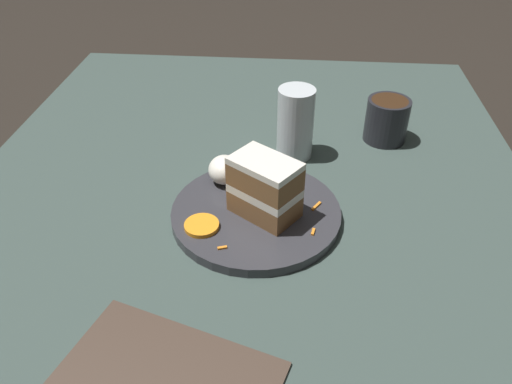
% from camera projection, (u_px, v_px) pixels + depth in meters
% --- Properties ---
extents(ground_plane, '(6.00, 6.00, 0.00)m').
position_uv_depth(ground_plane, '(244.00, 229.00, 0.79)').
color(ground_plane, black).
rests_on(ground_plane, ground).
extents(dining_table, '(1.28, 0.95, 0.03)m').
position_uv_depth(dining_table, '(244.00, 222.00, 0.78)').
color(dining_table, '#384742').
rests_on(dining_table, ground).
extents(plate, '(0.26, 0.26, 0.02)m').
position_uv_depth(plate, '(256.00, 213.00, 0.76)').
color(plate, '#333338').
rests_on(plate, dining_table).
extents(cake_slice, '(0.11, 0.12, 0.09)m').
position_uv_depth(cake_slice, '(265.00, 188.00, 0.72)').
color(cake_slice, brown).
rests_on(cake_slice, plate).
extents(cream_dollop, '(0.06, 0.05, 0.04)m').
position_uv_depth(cream_dollop, '(224.00, 170.00, 0.80)').
color(cream_dollop, white).
rests_on(cream_dollop, plate).
extents(orange_garnish, '(0.05, 0.05, 0.01)m').
position_uv_depth(orange_garnish, '(202.00, 226.00, 0.72)').
color(orange_garnish, orange).
rests_on(orange_garnish, plate).
extents(carrot_shreds_scatter, '(0.20, 0.15, 0.00)m').
position_uv_depth(carrot_shreds_scatter, '(291.00, 206.00, 0.76)').
color(carrot_shreds_scatter, orange).
rests_on(carrot_shreds_scatter, plate).
extents(drinking_glass, '(0.06, 0.06, 0.13)m').
position_uv_depth(drinking_glass, '(295.00, 128.00, 0.88)').
color(drinking_glass, silver).
rests_on(drinking_glass, dining_table).
extents(coffee_mug, '(0.08, 0.08, 0.08)m').
position_uv_depth(coffee_mug, '(387.00, 119.00, 0.93)').
color(coffee_mug, '#232328').
rests_on(coffee_mug, dining_table).
extents(menu_card, '(0.20, 0.27, 0.00)m').
position_uv_depth(menu_card, '(169.00, 375.00, 0.55)').
color(menu_card, '#423328').
rests_on(menu_card, dining_table).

